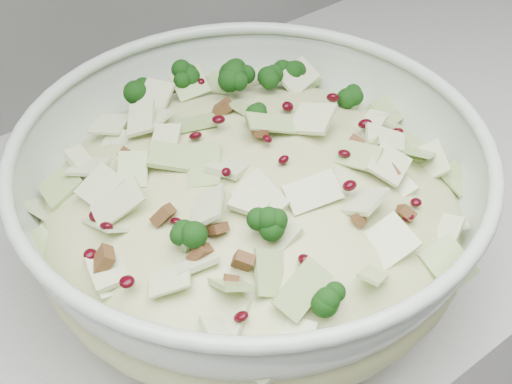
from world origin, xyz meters
TOP-DOWN VIEW (x-y plane):
  - counter at (0.00, 1.70)m, footprint 3.60×0.60m
  - mixing_bowl at (-0.42, 1.60)m, footprint 0.54×0.54m
  - salad at (-0.42, 1.60)m, footprint 0.41×0.41m

SIDE VIEW (x-z plane):
  - counter at x=0.00m, z-range 0.00..0.90m
  - mixing_bowl at x=-0.42m, z-range 0.90..1.07m
  - salad at x=-0.42m, z-range 0.93..1.10m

